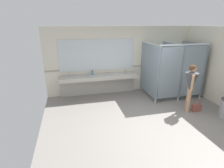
{
  "coord_description": "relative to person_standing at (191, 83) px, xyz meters",
  "views": [
    {
      "loc": [
        -2.2,
        -4.15,
        2.77
      ],
      "look_at": [
        -1.01,
        0.69,
        1.05
      ],
      "focal_mm": 28.46,
      "sensor_mm": 36.0,
      "label": 1
    }
  ],
  "objects": [
    {
      "name": "wall_back",
      "position": [
        -1.48,
        2.33,
        0.36
      ],
      "size": [
        6.25,
        0.12,
        2.66
      ],
      "primitive_type": "cube",
      "color": "beige",
      "rests_on": "ground_plane"
    },
    {
      "name": "handbag",
      "position": [
        0.29,
        -0.09,
        -0.84
      ],
      "size": [
        0.32,
        0.12,
        0.4
      ],
      "color": "#934C42",
      "rests_on": "ground_plane"
    },
    {
      "name": "mirror_panel",
      "position": [
        -2.59,
        2.26,
        0.61
      ],
      "size": [
        2.93,
        0.02,
        1.19
      ],
      "primitive_type": "cube",
      "color": "silver",
      "rests_on": "wall_back"
    },
    {
      "name": "vanity_counter",
      "position": [
        -2.59,
        2.07,
        -0.36
      ],
      "size": [
        3.03,
        0.53,
        0.95
      ],
      "color": "#B2ADA3",
      "rests_on": "ground_plane"
    },
    {
      "name": "person_standing",
      "position": [
        0.0,
        0.0,
        0.0
      ],
      "size": [
        0.54,
        0.54,
        1.56
      ],
      "color": "tan",
      "rests_on": "ground_plane"
    },
    {
      "name": "bathroom_stalls",
      "position": [
        0.19,
        1.3,
        0.12
      ],
      "size": [
        1.92,
        1.51,
        2.09
      ],
      "color": "gray",
      "rests_on": "ground_plane"
    },
    {
      "name": "soap_dispenser",
      "position": [
        -2.83,
        2.15,
        -0.05
      ],
      "size": [
        0.07,
        0.07,
        0.19
      ],
      "color": "teal",
      "rests_on": "vanity_counter"
    },
    {
      "name": "ground_plane",
      "position": [
        -1.48,
        -0.4,
        -1.02
      ],
      "size": [
        6.25,
        5.94,
        0.1
      ],
      "primitive_type": "cube",
      "color": "gray"
    },
    {
      "name": "wall_back_tile_band",
      "position": [
        -1.48,
        2.27,
        0.08
      ],
      "size": [
        6.25,
        0.01,
        0.06
      ],
      "primitive_type": "cube",
      "color": "#9E937F",
      "rests_on": "wall_back"
    }
  ]
}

